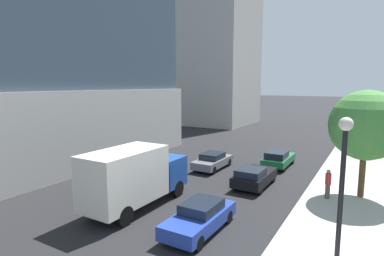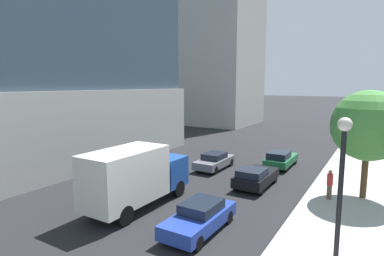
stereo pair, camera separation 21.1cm
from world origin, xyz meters
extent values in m
cube|color=#B2AFA8|center=(8.09, 20.00, 0.07)|extent=(5.48, 120.00, 0.15)
cube|color=#B2AFA8|center=(-19.66, 18.38, 3.23)|extent=(19.07, 26.74, 6.47)
cube|color=#B2AFA8|center=(-17.05, 52.33, 15.04)|extent=(14.36, 13.21, 30.08)
cube|color=gold|center=(-12.75, 48.37, 18.34)|extent=(0.90, 0.90, 36.68)
cylinder|color=black|center=(8.11, 12.75, 2.84)|extent=(0.16, 0.16, 5.37)
sphere|color=silver|center=(8.11, 12.75, 5.70)|extent=(0.44, 0.44, 0.44)
cylinder|color=brown|center=(8.44, 22.96, 1.56)|extent=(0.36, 0.36, 2.82)
sphere|color=#478E3D|center=(8.44, 22.96, 4.54)|extent=(4.18, 4.18, 4.18)
cube|color=#1E6638|center=(2.07, 28.07, 0.59)|extent=(1.85, 4.27, 0.56)
cube|color=#19212D|center=(2.07, 27.33, 1.14)|extent=(1.55, 2.02, 0.53)
cylinder|color=black|center=(1.25, 29.52, 0.36)|extent=(0.22, 0.72, 0.72)
cylinder|color=black|center=(2.88, 29.52, 0.36)|extent=(0.22, 0.72, 0.72)
cylinder|color=black|center=(1.25, 26.62, 0.36)|extent=(0.22, 0.72, 0.72)
cylinder|color=black|center=(2.88, 26.62, 0.36)|extent=(0.22, 0.72, 0.72)
cube|color=#233D9E|center=(2.07, 14.24, 0.60)|extent=(1.82, 4.46, 0.65)
cube|color=#19212D|center=(2.07, 14.44, 1.17)|extent=(1.53, 2.01, 0.49)
cylinder|color=black|center=(1.27, 15.75, 0.33)|extent=(0.22, 0.66, 0.66)
cylinder|color=black|center=(2.87, 15.75, 0.33)|extent=(0.22, 0.66, 0.66)
cylinder|color=black|center=(1.27, 12.72, 0.33)|extent=(0.22, 0.66, 0.66)
cylinder|color=black|center=(2.87, 12.72, 0.33)|extent=(0.22, 0.66, 0.66)
cube|color=slate|center=(-2.44, 24.51, 0.57)|extent=(1.83, 4.25, 0.60)
cube|color=#19212D|center=(-2.44, 24.48, 1.10)|extent=(1.54, 1.92, 0.46)
cylinder|color=black|center=(-3.25, 25.95, 0.32)|extent=(0.22, 0.64, 0.64)
cylinder|color=black|center=(-1.64, 25.95, 0.32)|extent=(0.22, 0.64, 0.64)
cylinder|color=black|center=(-3.25, 23.06, 0.32)|extent=(0.22, 0.64, 0.64)
cylinder|color=black|center=(-1.64, 23.06, 0.32)|extent=(0.22, 0.64, 0.64)
cube|color=black|center=(2.07, 21.99, 0.63)|extent=(1.93, 4.21, 0.66)
cube|color=#19212D|center=(2.07, 21.11, 1.19)|extent=(1.62, 1.90, 0.46)
cylinder|color=black|center=(1.22, 23.42, 0.35)|extent=(0.22, 0.69, 0.69)
cylinder|color=black|center=(2.92, 23.42, 0.35)|extent=(0.22, 0.69, 0.69)
cylinder|color=black|center=(1.22, 20.56, 0.35)|extent=(0.22, 0.69, 0.69)
cylinder|color=black|center=(2.92, 20.56, 0.35)|extent=(0.22, 0.69, 0.69)
cube|color=#1E4799|center=(-2.44, 17.60, 1.52)|extent=(2.39, 1.93, 1.83)
cube|color=silver|center=(-2.44, 14.08, 2.04)|extent=(2.39, 4.81, 2.86)
cylinder|color=black|center=(-3.50, 17.60, 0.51)|extent=(0.30, 1.02, 1.02)
cylinder|color=black|center=(-1.39, 17.60, 0.51)|extent=(0.30, 1.02, 1.02)
cylinder|color=black|center=(-3.50, 12.88, 0.51)|extent=(0.30, 1.02, 1.02)
cylinder|color=black|center=(-1.39, 12.88, 0.51)|extent=(0.30, 1.02, 1.02)
cylinder|color=brown|center=(6.74, 21.60, 0.58)|extent=(0.28, 0.28, 0.87)
cylinder|color=red|center=(6.74, 21.60, 1.35)|extent=(0.34, 0.34, 0.67)
sphere|color=#997051|center=(6.74, 21.60, 1.80)|extent=(0.23, 0.23, 0.23)
camera|label=1|loc=(8.87, 2.06, 6.92)|focal=29.09mm
camera|label=2|loc=(9.05, 2.17, 6.92)|focal=29.09mm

